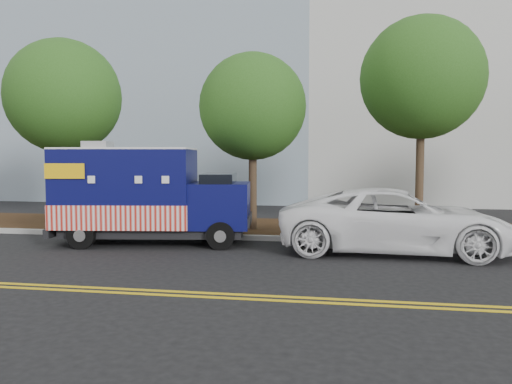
# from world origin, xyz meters

# --- Properties ---
(ground) EXTENTS (120.00, 120.00, 0.00)m
(ground) POSITION_xyz_m (0.00, 0.00, 0.00)
(ground) COLOR black
(ground) RESTS_ON ground
(curb) EXTENTS (120.00, 0.18, 0.15)m
(curb) POSITION_xyz_m (0.00, 1.40, 0.07)
(curb) COLOR #9E9E99
(curb) RESTS_ON ground
(mulch_strip) EXTENTS (120.00, 4.00, 0.15)m
(mulch_strip) POSITION_xyz_m (0.00, 3.50, 0.07)
(mulch_strip) COLOR black
(mulch_strip) RESTS_ON ground
(centerline_near) EXTENTS (120.00, 0.10, 0.01)m
(centerline_near) POSITION_xyz_m (0.00, -4.45, 0.01)
(centerline_near) COLOR gold
(centerline_near) RESTS_ON ground
(centerline_far) EXTENTS (120.00, 0.10, 0.01)m
(centerline_far) POSITION_xyz_m (0.00, -4.70, 0.01)
(centerline_far) COLOR gold
(centerline_far) RESTS_ON ground
(tree_a) EXTENTS (4.11, 4.11, 6.71)m
(tree_a) POSITION_xyz_m (-6.31, 3.75, 4.65)
(tree_a) COLOR #38281C
(tree_a) RESTS_ON ground
(tree_b) EXTENTS (3.39, 3.39, 5.76)m
(tree_b) POSITION_xyz_m (0.85, 2.66, 4.05)
(tree_b) COLOR #38281C
(tree_b) RESTS_ON ground
(tree_c) EXTENTS (3.87, 3.87, 6.91)m
(tree_c) POSITION_xyz_m (6.12, 3.63, 4.96)
(tree_c) COLOR #38281C
(tree_c) RESTS_ON ground
(sign_post) EXTENTS (0.06, 0.06, 2.40)m
(sign_post) POSITION_xyz_m (-2.50, 1.84, 1.20)
(sign_post) COLOR #473828
(sign_post) RESTS_ON ground
(food_truck) EXTENTS (5.74, 2.79, 2.91)m
(food_truck) POSITION_xyz_m (-1.89, 0.34, 1.32)
(food_truck) COLOR black
(food_truck) RESTS_ON ground
(white_car) EXTENTS (6.03, 2.92, 1.65)m
(white_car) POSITION_xyz_m (5.06, 0.17, 0.83)
(white_car) COLOR white
(white_car) RESTS_ON ground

